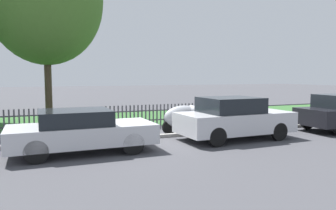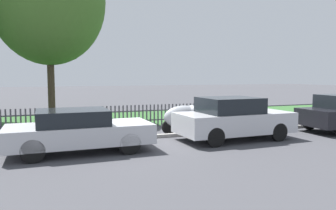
# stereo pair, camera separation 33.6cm
# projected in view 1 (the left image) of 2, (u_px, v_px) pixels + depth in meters

# --- Properties ---
(ground_plane) EXTENTS (120.00, 120.00, 0.00)m
(ground_plane) POSITION_uv_depth(u_px,v_px,m) (130.00, 141.00, 11.40)
(ground_plane) COLOR #424247
(kerb_stone) EXTENTS (43.24, 0.20, 0.12)m
(kerb_stone) POSITION_uv_depth(u_px,v_px,m) (129.00, 138.00, 11.49)
(kerb_stone) COLOR gray
(kerb_stone) RESTS_ON ground
(grass_strip) EXTENTS (43.24, 6.31, 0.01)m
(grass_strip) POSITION_uv_depth(u_px,v_px,m) (99.00, 119.00, 16.91)
(grass_strip) COLOR #33602D
(grass_strip) RESTS_ON ground
(park_fence) EXTENTS (43.24, 0.05, 0.97)m
(park_fence) POSITION_uv_depth(u_px,v_px,m) (112.00, 117.00, 13.97)
(park_fence) COLOR #4C4C51
(park_fence) RESTS_ON ground
(parked_car_navy_estate) EXTENTS (4.18, 1.86, 1.27)m
(parked_car_navy_estate) POSITION_uv_depth(u_px,v_px,m) (81.00, 130.00, 9.54)
(parked_car_navy_estate) COLOR #BCBCC1
(parked_car_navy_estate) RESTS_ON ground
(parked_car_red_compact) EXTENTS (4.11, 1.98, 1.50)m
(parked_car_red_compact) POSITION_uv_depth(u_px,v_px,m) (234.00, 118.00, 11.57)
(parked_car_red_compact) COLOR #BCBCC1
(parked_car_red_compact) RESTS_ON ground
(covered_motorcycle) EXTENTS (1.78, 0.75, 1.09)m
(covered_motorcycle) POSITION_uv_depth(u_px,v_px,m) (184.00, 117.00, 12.83)
(covered_motorcycle) COLOR black
(covered_motorcycle) RESTS_ON ground
(tree_mid_park) EXTENTS (5.46, 5.46, 9.04)m
(tree_mid_park) POSITION_uv_depth(u_px,v_px,m) (45.00, 0.00, 15.73)
(tree_mid_park) COLOR #473828
(tree_mid_park) RESTS_ON ground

